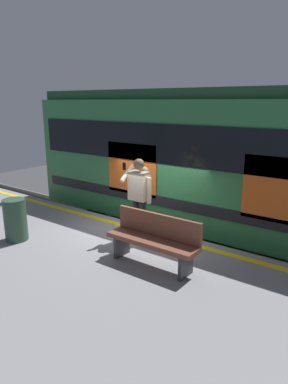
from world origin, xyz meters
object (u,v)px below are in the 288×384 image
Objects in this scene: passenger at (139,192)px; handbag at (154,237)px; bench at (154,238)px; train_carriage at (223,159)px; trash_bin at (15,220)px.

passenger is 4.54× the size of handbag.
handbag is 0.90m from bench.
passenger is at bearing -40.73° from bench.
handbag is (-0.45, 0.10, -0.82)m from passenger.
handbag is at bearing -55.70° from bench.
train_carriage is at bearing -85.75° from bench.
passenger is 1.32m from bench.
train_carriage reaches higher than trash_bin.
handbag is 2.86m from trash_bin.
bench is at bearing 124.30° from handbag.
bench is (-0.25, 3.30, -0.93)m from train_carriage.
bench is (-0.47, 0.70, 0.32)m from handbag.
passenger is at bearing -12.43° from handbag.
bench is at bearing 139.27° from passenger.
trash_bin is (2.66, 4.09, -0.99)m from train_carriage.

